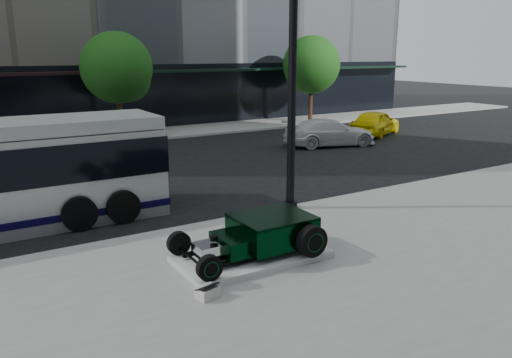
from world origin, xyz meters
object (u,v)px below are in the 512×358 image
lamppost (292,85)px  yellow_taxi (375,123)px  hot_rod (264,233)px  white_sedan (330,132)px

lamppost → yellow_taxi: size_ratio=1.84×
lamppost → hot_rod: bearing=-134.2°
hot_rod → lamppost: bearing=45.8°
hot_rod → lamppost: lamppost is taller
lamppost → white_sedan: lamppost is taller
hot_rod → lamppost: 4.91m
white_sedan → yellow_taxi: 4.64m
hot_rod → white_sedan: bearing=44.9°
white_sedan → lamppost: bearing=149.6°
hot_rod → yellow_taxi: (15.25, 12.03, 0.04)m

